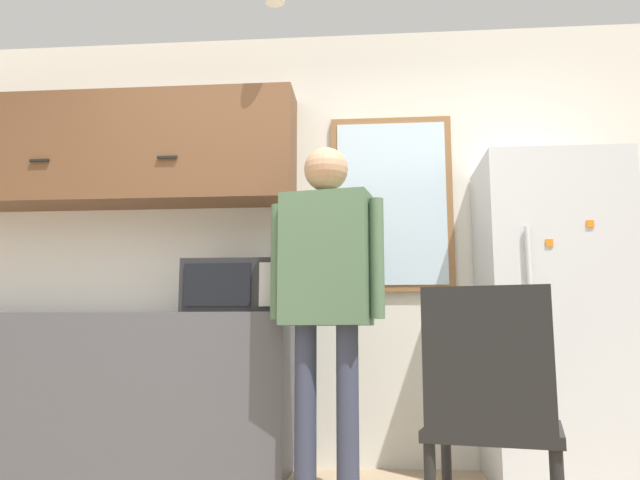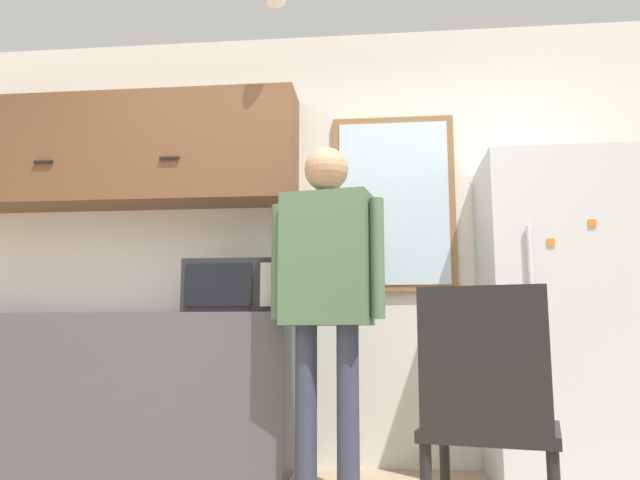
% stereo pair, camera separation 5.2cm
% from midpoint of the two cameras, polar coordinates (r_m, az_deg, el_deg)
% --- Properties ---
extents(back_wall, '(6.00, 0.06, 2.70)m').
position_cam_midpoint_polar(back_wall, '(3.91, -3.20, -0.13)').
color(back_wall, silver).
rests_on(back_wall, ground_plane).
extents(counter, '(2.25, 0.56, 0.89)m').
position_cam_midpoint_polar(counter, '(3.89, -20.34, -12.94)').
color(counter, '#4C4C51').
rests_on(counter, ground_plane).
extents(upper_cabinets, '(2.25, 0.34, 0.69)m').
position_cam_midpoint_polar(upper_cabinets, '(4.15, -18.54, 7.75)').
color(upper_cabinets, brown).
extents(microwave, '(0.52, 0.39, 0.30)m').
position_cam_midpoint_polar(microwave, '(3.59, -8.32, -4.31)').
color(microwave, '#232326').
rests_on(microwave, counter).
extents(person, '(0.59, 0.30, 1.73)m').
position_cam_midpoint_polar(person, '(3.16, 0.10, -3.28)').
color(person, '#33384C').
rests_on(person, ground_plane).
extents(refrigerator, '(0.74, 0.67, 1.72)m').
position_cam_midpoint_polar(refrigerator, '(3.60, 20.25, -6.63)').
color(refrigerator, silver).
rests_on(refrigerator, ground_plane).
extents(chair, '(0.56, 0.56, 0.92)m').
position_cam_midpoint_polar(chair, '(2.30, 14.78, -14.82)').
color(chair, black).
rests_on(chair, ground_plane).
extents(window, '(0.75, 0.05, 1.09)m').
position_cam_midpoint_polar(window, '(3.88, 6.18, 3.36)').
color(window, olive).
extents(ceiling_light, '(0.11, 0.11, 0.01)m').
position_cam_midpoint_polar(ceiling_light, '(3.88, -4.55, 20.92)').
color(ceiling_light, white).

